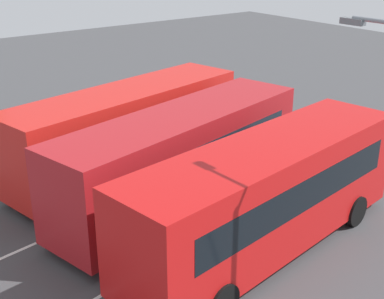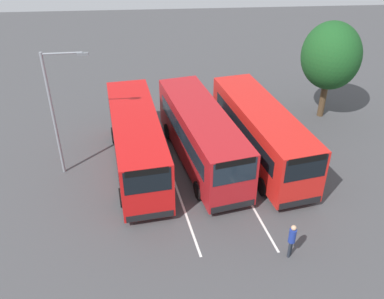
% 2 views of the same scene
% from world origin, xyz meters
% --- Properties ---
extents(ground_plane, '(73.04, 73.04, 0.00)m').
position_xyz_m(ground_plane, '(0.00, 0.00, 0.00)').
color(ground_plane, '#424244').
extents(bus_far_left, '(10.43, 3.98, 3.40)m').
position_xyz_m(bus_far_left, '(0.29, -3.52, 1.87)').
color(bus_far_left, red).
rests_on(bus_far_left, ground).
extents(bus_center_left, '(10.47, 4.72, 3.40)m').
position_xyz_m(bus_center_left, '(-0.06, 0.23, 1.87)').
color(bus_center_left, '#AD191E').
rests_on(bus_center_left, ground).
extents(bus_center_right, '(10.47, 4.54, 3.40)m').
position_xyz_m(bus_center_right, '(-0.10, 3.76, 1.87)').
color(bus_center_right, red).
rests_on(bus_center_right, ground).
extents(pedestrian, '(0.45, 0.45, 1.82)m').
position_xyz_m(pedestrian, '(7.77, 3.48, 1.08)').
color(pedestrian, '#232833').
rests_on(pedestrian, ground).
extents(street_lamp, '(0.28, 2.38, 7.22)m').
position_xyz_m(street_lamp, '(0.33, -7.61, 4.18)').
color(street_lamp, gray).
rests_on(street_lamp, ground).
extents(depot_tree, '(4.33, 3.90, 6.78)m').
position_xyz_m(depot_tree, '(-5.36, 9.41, 4.48)').
color(depot_tree, '#4C3823').
rests_on(depot_tree, ground).
extents(lane_stripe_outer_left, '(15.13, 2.70, 0.01)m').
position_xyz_m(lane_stripe_outer_left, '(0.00, -1.79, 0.00)').
color(lane_stripe_outer_left, silver).
rests_on(lane_stripe_outer_left, ground).
extents(lane_stripe_inner_left, '(15.13, 2.70, 0.01)m').
position_xyz_m(lane_stripe_inner_left, '(0.00, 1.79, 0.00)').
color(lane_stripe_inner_left, silver).
rests_on(lane_stripe_inner_left, ground).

